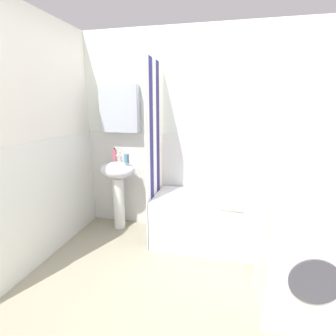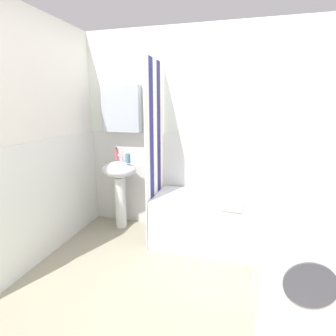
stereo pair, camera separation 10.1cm
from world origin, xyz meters
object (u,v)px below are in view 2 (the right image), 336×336
at_px(conditioner_bottle, 296,189).
at_px(body_wash_bottle, 283,191).
at_px(towel_folded, 230,204).
at_px(soap_dispenser, 117,154).
at_px(bathtub, 227,223).
at_px(toothbrush_cup, 128,158).
at_px(sink, 119,180).
at_px(washer_dryer_stack, 306,211).

bearing_deg(conditioner_bottle, body_wash_bottle, -169.27).
bearing_deg(towel_folded, soap_dispenser, 163.02).
relative_size(bathtub, body_wash_bottle, 10.59).
bearing_deg(towel_folded, toothbrush_cup, 165.21).
height_order(sink, body_wash_bottle, sink).
relative_size(conditioner_bottle, body_wash_bottle, 1.30).
height_order(sink, bathtub, sink).
relative_size(soap_dispenser, toothbrush_cup, 1.49).
height_order(sink, toothbrush_cup, toothbrush_cup).
distance_m(toothbrush_cup, bathtub, 1.36).
distance_m(toothbrush_cup, washer_dryer_stack, 1.98).
xyz_separation_m(conditioner_bottle, towel_folded, (-0.69, -0.48, -0.06)).
bearing_deg(sink, soap_dispenser, 127.45).
xyz_separation_m(body_wash_bottle, towel_folded, (-0.56, -0.46, -0.04)).
relative_size(sink, washer_dryer_stack, 0.53).
bearing_deg(towel_folded, sink, 165.42).
bearing_deg(conditioner_bottle, towel_folded, -145.05).
relative_size(toothbrush_cup, body_wash_bottle, 0.72).
bearing_deg(body_wash_bottle, towel_folded, -140.76).
xyz_separation_m(toothbrush_cup, body_wash_bottle, (1.77, 0.14, -0.30)).
distance_m(conditioner_bottle, washer_dryer_stack, 1.12).
xyz_separation_m(sink, conditioner_bottle, (2.04, 0.13, 0.01)).
bearing_deg(soap_dispenser, body_wash_bottle, 0.70).
bearing_deg(washer_dryer_stack, towel_folded, 130.56).
xyz_separation_m(body_wash_bottle, washer_dryer_stack, (-0.03, -1.07, 0.20)).
relative_size(toothbrush_cup, washer_dryer_stack, 0.07).
distance_m(conditioner_bottle, towel_folded, 0.84).
height_order(soap_dispenser, towel_folded, soap_dispenser).
distance_m(bathtub, body_wash_bottle, 0.71).
relative_size(conditioner_bottle, washer_dryer_stack, 0.12).
distance_m(bathtub, washer_dryer_stack, 1.14).
height_order(sink, washer_dryer_stack, washer_dryer_stack).
distance_m(sink, body_wash_bottle, 1.91).
relative_size(sink, body_wash_bottle, 5.65).
relative_size(soap_dispenser, bathtub, 0.10).
xyz_separation_m(soap_dispenser, body_wash_bottle, (1.97, 0.02, -0.32)).
relative_size(toothbrush_cup, conditioner_bottle, 0.56).
bearing_deg(sink, washer_dryer_stack, -27.24).
bearing_deg(soap_dispenser, sink, -52.55).
xyz_separation_m(bathtub, body_wash_bottle, (0.58, 0.24, 0.34)).
height_order(soap_dispenser, body_wash_bottle, soap_dispenser).
bearing_deg(towel_folded, body_wash_bottle, 39.24).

